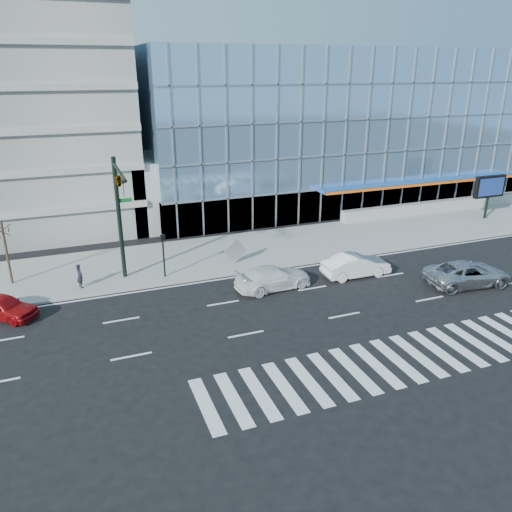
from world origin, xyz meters
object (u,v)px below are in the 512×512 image
Objects in this scene: traffic_signal at (119,193)px; white_sedan at (356,265)px; white_suv at (273,278)px; tilted_panel at (236,251)px; marquee_sign at (490,187)px; silver_suv at (468,274)px; pedestrian at (80,276)px; street_tree_near at (2,230)px; red_sedan at (2,307)px; ped_signal_post at (163,249)px.

traffic_signal reaches higher than white_sedan.
white_suv is (8.66, -3.63, -5.43)m from traffic_signal.
tilted_panel is at bearing 55.89° from white_sedan.
marquee_sign is 0.71× the size of silver_suv.
pedestrian is at bearing 77.35° from silver_suv.
marquee_sign is at bearing 0.71° from street_tree_near.
silver_suv reaches higher than red_sedan.
red_sedan is 15.20m from tilted_panel.
tilted_panel is at bearing 7.93° from traffic_signal.
street_tree_near is at bearing 164.94° from ped_signal_post.
tilted_panel is at bearing -174.69° from marquee_sign.
marquee_sign is 3.08× the size of tilted_panel.
white_suv is (15.66, -6.56, -3.05)m from street_tree_near.
ped_signal_post is at bearing 178.87° from tilted_panel.
white_suv is (-12.00, 4.05, -0.05)m from silver_suv.
white_suv is (6.16, -4.00, -1.41)m from ped_signal_post.
white_sedan is at bearing -57.16° from red_sedan.
ped_signal_post is at bearing -15.06° from street_tree_near.
white_suv is at bearing -22.73° from street_tree_near.
traffic_signal is 6.15× the size of tilted_panel.
marquee_sign reaches higher than tilted_panel.
pedestrian reaches higher than silver_suv.
street_tree_near is at bearing 61.54° from white_suv.
marquee_sign reaches higher than ped_signal_post.
pedestrian is at bearing 64.08° from white_suv.
pedestrian is at bearing -175.50° from marquee_sign.
red_sedan is 2.59× the size of pedestrian.
marquee_sign is 19.85m from white_sedan.
white_sedan is at bearing -126.26° from pedestrian.
silver_suv is (20.66, -7.68, -5.38)m from traffic_signal.
silver_suv is 1.11× the size of white_suv.
pedestrian is (-11.51, 4.23, 0.20)m from white_suv.
tilted_panel is (-6.91, 4.89, 0.30)m from white_sedan.
street_tree_near is 5.69m from red_sedan.
street_tree_near is (-7.00, 2.93, -2.39)m from traffic_signal.
traffic_signal is at bearing 76.59° from white_sedan.
pedestrian is (-23.51, 8.29, 0.16)m from silver_suv.
ped_signal_post is 7.48m from white_suv.
marquee_sign is at bearing 5.71° from ped_signal_post.
ped_signal_post reaches higher than tilted_panel.
white_suv is 3.89× the size of tilted_panel.
street_tree_near reaches higher than silver_suv.
white_sedan is 21.91m from red_sedan.
red_sedan is at bearing -91.93° from street_tree_near.
red_sedan is 3.14× the size of tilted_panel.
marquee_sign is at bearing -41.25° from silver_suv.
ped_signal_post is 9.97m from street_tree_near.
traffic_signal is 9.34m from tilted_panel.
tilted_panel is at bearing 5.21° from white_suv.
traffic_signal is at bearing 179.15° from tilted_panel.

